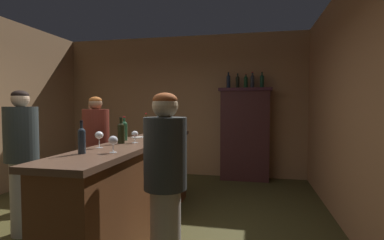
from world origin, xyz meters
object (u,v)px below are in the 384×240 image
object	(u,v)px
cheese_plate	(138,137)
display_bottle_center	(246,82)
display_cabinet	(245,132)
display_bottle_left	(228,81)
display_bottle_right	(262,81)
patron_in_navy	(94,143)
wine_bottle_syrah	(158,127)
wine_glass_mid	(135,134)
wine_bottle_merlot	(124,130)
flower_arrangement	(166,121)
display_bottle_midleft	(238,82)
display_bottle_midright	(252,81)
bar_counter	(137,187)
patron_redhead	(96,149)
wine_glass_rear	(113,141)
wine_glass_front	(99,136)
wine_bottle_pinot	(82,139)
patron_tall	(22,156)
wine_bottle_malbec	(146,126)
wine_bottle_rose	(121,132)
bartender	(165,179)

from	to	relation	value
cheese_plate	display_bottle_center	world-z (taller)	display_bottle_center
display_cabinet	display_bottle_left	xyz separation A→B (m)	(-0.33, 0.00, 1.02)
display_bottle_right	patron_in_navy	bearing A→B (deg)	-153.12
wine_bottle_syrah	wine_glass_mid	xyz separation A→B (m)	(-0.05, -0.64, -0.04)
wine_bottle_merlot	flower_arrangement	world-z (taller)	flower_arrangement
display_bottle_midleft	wine_bottle_merlot	bearing A→B (deg)	-112.89
display_bottle_midright	bar_counter	bearing A→B (deg)	-114.44
wine_glass_mid	cheese_plate	size ratio (longest dim) A/B	0.80
patron_redhead	wine_glass_rear	bearing A→B (deg)	-30.81
display_cabinet	wine_glass_front	size ratio (longest dim) A/B	11.49
wine_glass_front	bar_counter	bearing A→B (deg)	75.93
wine_glass_front	patron_in_navy	distance (m)	2.28
wine_bottle_pinot	patron_tall	size ratio (longest dim) A/B	0.17
flower_arrangement	cheese_plate	xyz separation A→B (m)	(-0.07, -0.95, -0.17)
flower_arrangement	cheese_plate	distance (m)	0.97
wine_bottle_pinot	flower_arrangement	size ratio (longest dim) A/B	0.74
patron_redhead	patron_tall	world-z (taller)	patron_tall
display_bottle_left	wine_bottle_syrah	bearing A→B (deg)	-107.26
bar_counter	display_bottle_left	bearing A→B (deg)	74.04
wine_glass_mid	display_bottle_right	size ratio (longest dim) A/B	0.42
display_bottle_center	display_cabinet	bearing A→B (deg)	180.00
display_bottle_right	patron_redhead	distance (m)	3.34
wine_bottle_malbec	display_bottle_center	world-z (taller)	display_bottle_center
bar_counter	wine_bottle_malbec	bearing A→B (deg)	100.28
wine_glass_rear	wine_bottle_pinot	bearing A→B (deg)	-156.27
wine_bottle_merlot	display_bottle_right	xyz separation A→B (m)	(1.61, 2.70, 0.76)
cheese_plate	patron_tall	distance (m)	1.31
wine_glass_mid	wine_bottle_rose	bearing A→B (deg)	-147.05
wine_bottle_malbec	display_bottle_midleft	bearing A→B (deg)	63.89
wine_bottle_merlot	display_bottle_center	size ratio (longest dim) A/B	1.01
cheese_plate	patron_redhead	world-z (taller)	patron_redhead
display_cabinet	wine_bottle_merlot	world-z (taller)	display_cabinet
wine_bottle_syrah	patron_tall	world-z (taller)	patron_tall
wine_bottle_syrah	display_bottle_midleft	distance (m)	2.53
flower_arrangement	display_bottle_left	xyz separation A→B (m)	(0.84, 1.46, 0.72)
display_cabinet	wine_bottle_syrah	distance (m)	2.49
wine_glass_front	wine_glass_rear	bearing A→B (deg)	-41.54
wine_glass_front	bartender	size ratio (longest dim) A/B	0.10
patron_tall	bartender	distance (m)	1.94
bar_counter	display_bottle_left	distance (m)	3.20
wine_glass_mid	display_bottle_left	xyz separation A→B (m)	(0.75, 2.89, 0.80)
bar_counter	patron_tall	bearing A→B (deg)	-167.07
wine_glass_rear	flower_arrangement	size ratio (longest dim) A/B	0.38
display_cabinet	bartender	xyz separation A→B (m)	(-0.52, -3.59, -0.08)
wine_bottle_malbec	wine_glass_mid	bearing A→B (deg)	-78.65
wine_bottle_syrah	wine_glass_mid	bearing A→B (deg)	-94.48
display_bottle_midright	display_bottle_right	bearing A→B (deg)	0.00
wine_glass_mid	patron_tall	distance (m)	1.33
flower_arrangement	patron_tall	xyz separation A→B (m)	(-1.21, -1.58, -0.34)
display_bottle_midleft	patron_tall	size ratio (longest dim) A/B	0.18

